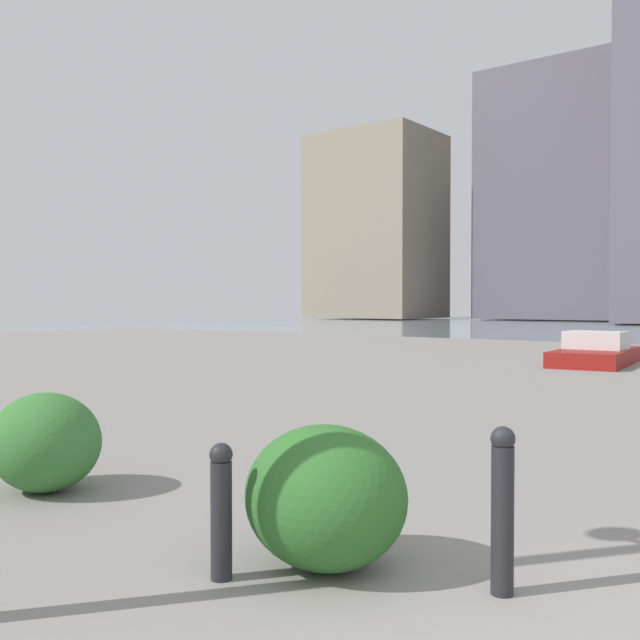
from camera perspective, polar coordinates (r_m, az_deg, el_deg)
building_annex at (r=75.58m, az=18.51°, el=9.42°), size 13.81×10.12×24.49m
building_highrise at (r=77.59m, az=4.50°, el=7.43°), size 12.63×10.06×19.53m
bollard_near at (r=3.99m, az=14.40°, el=-14.31°), size 0.13×0.13×0.89m
bollard_mid at (r=4.12m, az=-7.91°, el=-14.69°), size 0.13×0.13×0.76m
shrub_round at (r=4.24m, az=0.43°, el=-13.97°), size 0.98×0.88×0.83m
shrub_tall at (r=6.30m, az=-21.14°, el=-9.11°), size 0.95×0.86×0.81m
boat at (r=19.29m, az=21.21°, el=-2.68°), size 1.96×4.05×0.95m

